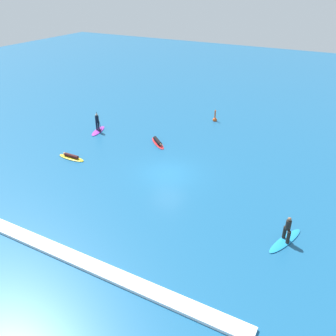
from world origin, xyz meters
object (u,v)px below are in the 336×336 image
surfer_on_blue_board (286,236)px  surfer_on_red_board (158,142)px  marker_buoy (215,119)px  surfer_on_yellow_board (71,157)px  surfer_on_purple_board (98,127)px

surfer_on_blue_board → surfer_on_red_board: bearing=77.7°
surfer_on_blue_board → surfer_on_red_board: (-13.55, 8.46, -0.25)m
surfer_on_blue_board → surfer_on_red_board: size_ratio=1.25×
surfer_on_blue_board → marker_buoy: 19.88m
surfer_on_blue_board → surfer_on_yellow_board: bearing=102.7°
surfer_on_blue_board → surfer_on_yellow_board: surfer_on_blue_board is taller
surfer_on_purple_board → surfer_on_red_board: (6.78, 0.28, -0.33)m
surfer_on_blue_board → surfer_on_purple_board: bearing=87.8°
surfer_on_purple_board → surfer_on_blue_board: size_ratio=0.86×
surfer_on_purple_board → surfer_on_red_board: size_ratio=1.07×
surfer_on_purple_board → surfer_on_blue_board: bearing=53.3°
surfer_on_yellow_board → marker_buoy: (7.52, 14.25, 0.08)m
marker_buoy → surfer_on_purple_board: bearing=-138.0°
surfer_on_purple_board → marker_buoy: surfer_on_purple_board is taller
surfer_on_purple_board → surfer_on_yellow_board: size_ratio=1.03×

